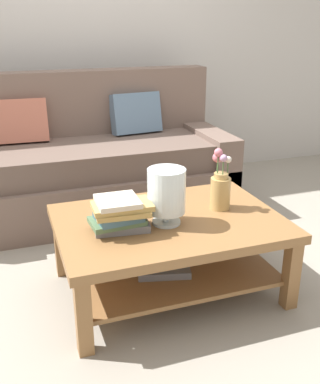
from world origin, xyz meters
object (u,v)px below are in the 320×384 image
at_px(coffee_table, 168,239).
at_px(book_stack_main, 120,214).
at_px(couch, 90,165).
at_px(glass_hurricane_vase, 166,192).
at_px(flower_pitcher, 220,187).

relative_size(coffee_table, book_stack_main, 3.84).
xyz_separation_m(couch, coffee_table, (0.18, -1.30, -0.05)).
xyz_separation_m(coffee_table, glass_hurricane_vase, (-0.03, -0.04, 0.29)).
bearing_deg(couch, flower_pitcher, -68.32).
distance_m(coffee_table, flower_pitcher, 0.41).
distance_m(couch, glass_hurricane_vase, 1.38).
bearing_deg(book_stack_main, glass_hurricane_vase, 1.77).
bearing_deg(coffee_table, flower_pitcher, 8.08).
bearing_deg(book_stack_main, couch, 85.63).
distance_m(couch, coffee_table, 1.31).
relative_size(book_stack_main, glass_hurricane_vase, 1.05).
xyz_separation_m(glass_hurricane_vase, flower_pitcher, (0.35, 0.09, -0.05)).
distance_m(glass_hurricane_vase, flower_pitcher, 0.37).
distance_m(couch, book_stack_main, 1.37).
xyz_separation_m(couch, book_stack_main, (-0.10, -1.35, 0.16)).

